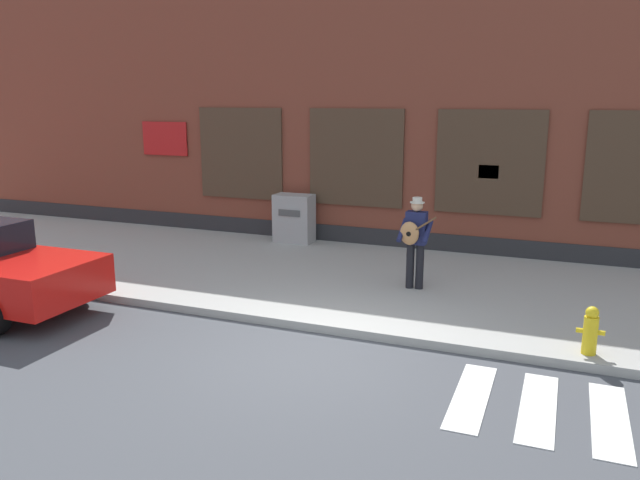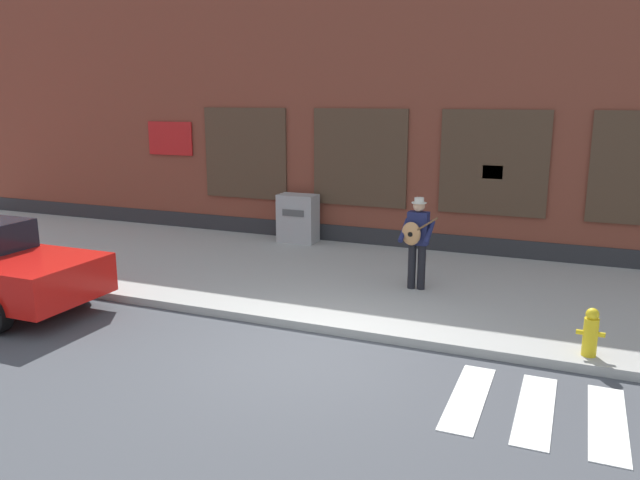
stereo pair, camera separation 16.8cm
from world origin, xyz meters
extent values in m
plane|color=#424449|center=(0.00, 0.00, 0.00)|extent=(160.00, 160.00, 0.00)
cube|color=#9E9E99|center=(0.00, 3.77, 0.07)|extent=(28.00, 5.67, 0.14)
cube|color=brown|center=(0.00, 8.61, 3.32)|extent=(28.00, 4.00, 6.64)
cube|color=#28282B|center=(0.00, 6.59, 0.28)|extent=(28.00, 0.04, 0.55)
cube|color=#473323|center=(-4.72, 6.58, 2.26)|extent=(2.37, 0.06, 2.33)
cube|color=black|center=(-4.72, 6.57, 2.26)|extent=(2.25, 0.03, 2.21)
cube|color=#473323|center=(-1.57, 6.58, 2.26)|extent=(2.37, 0.06, 2.33)
cube|color=black|center=(-1.57, 6.57, 2.26)|extent=(2.25, 0.03, 2.21)
cube|color=#473323|center=(1.57, 6.58, 2.26)|extent=(2.37, 0.06, 2.33)
cube|color=black|center=(1.57, 6.57, 2.26)|extent=(2.25, 0.03, 2.21)
cube|color=red|center=(-7.04, 6.57, 2.59)|extent=(1.40, 0.04, 0.90)
cube|color=yellow|center=(1.57, 6.56, 2.06)|extent=(0.44, 0.02, 0.30)
cube|color=silver|center=(2.33, -0.36, 0.01)|extent=(0.42, 1.90, 0.01)
cube|color=silver|center=(3.12, -0.36, 0.01)|extent=(0.42, 1.90, 0.01)
cube|color=silver|center=(3.92, -0.36, 0.01)|extent=(0.42, 1.90, 0.01)
cube|color=silver|center=(-4.10, 0.37, 0.74)|extent=(0.06, 0.24, 0.12)
cube|color=silver|center=(-4.10, -0.77, 0.74)|extent=(0.06, 0.24, 0.12)
cylinder|color=black|center=(-5.03, 0.67, 0.33)|extent=(0.66, 0.24, 0.66)
cylinder|color=black|center=(0.78, 3.44, 0.57)|extent=(0.15, 0.15, 0.86)
cylinder|color=black|center=(0.60, 3.43, 0.57)|extent=(0.15, 0.15, 0.86)
cube|color=#191E47|center=(0.69, 3.44, 1.31)|extent=(0.39, 0.23, 0.62)
sphere|color=tan|center=(0.69, 3.44, 1.73)|extent=(0.22, 0.22, 0.22)
cylinder|color=beige|center=(0.69, 3.44, 1.79)|extent=(0.27, 0.28, 0.02)
cylinder|color=beige|center=(0.69, 3.44, 1.84)|extent=(0.18, 0.18, 0.09)
cylinder|color=#191E47|center=(0.92, 3.34, 1.27)|extent=(0.10, 0.51, 0.39)
cylinder|color=#191E47|center=(0.44, 3.35, 1.27)|extent=(0.10, 0.51, 0.39)
ellipsoid|color=#B77F4C|center=(0.60, 3.27, 1.23)|extent=(0.36, 0.13, 0.44)
cylinder|color=black|center=(0.60, 3.21, 1.23)|extent=(0.09, 0.01, 0.09)
cylinder|color=brown|center=(0.86, 3.24, 1.41)|extent=(0.47, 0.05, 0.34)
cube|color=#9E9E9E|center=(-3.03, 6.16, 0.74)|extent=(0.96, 0.55, 1.20)
cube|color=#4C4C4C|center=(-3.03, 5.87, 0.92)|extent=(0.57, 0.02, 0.16)
cylinder|color=gold|center=(3.70, 1.29, 0.42)|extent=(0.20, 0.20, 0.55)
sphere|color=gold|center=(3.70, 1.29, 0.75)|extent=(0.18, 0.18, 0.18)
cylinder|color=gold|center=(3.56, 1.29, 0.47)|extent=(0.10, 0.07, 0.07)
cylinder|color=gold|center=(3.84, 1.29, 0.47)|extent=(0.10, 0.07, 0.07)
camera|label=1|loc=(3.23, -7.77, 3.67)|focal=35.00mm
camera|label=2|loc=(3.39, -7.70, 3.67)|focal=35.00mm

